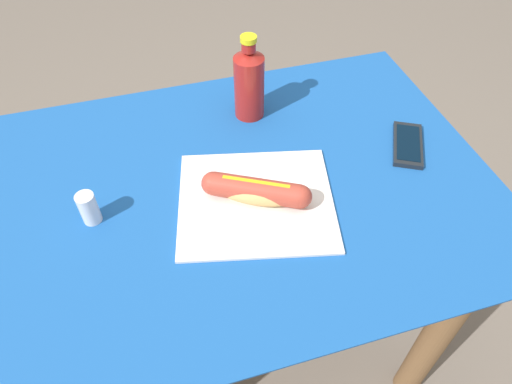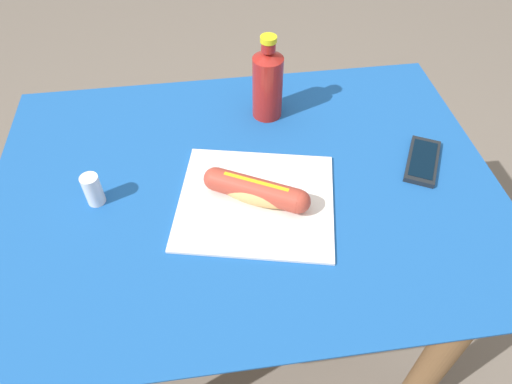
# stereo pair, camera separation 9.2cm
# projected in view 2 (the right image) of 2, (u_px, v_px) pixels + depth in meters

# --- Properties ---
(ground_plane) EXTENTS (6.00, 6.00, 0.00)m
(ground_plane) POSITION_uv_depth(u_px,v_px,m) (249.00, 336.00, 1.52)
(ground_plane) COLOR #6B6056
(ground_plane) RESTS_ON ground
(dining_table) EXTENTS (1.06, 0.78, 0.73)m
(dining_table) POSITION_uv_depth(u_px,v_px,m) (247.00, 226.00, 1.08)
(dining_table) COLOR brown
(dining_table) RESTS_ON ground
(paper_wrapper) EXTENTS (0.37, 0.34, 0.01)m
(paper_wrapper) POSITION_uv_depth(u_px,v_px,m) (256.00, 201.00, 0.94)
(paper_wrapper) COLOR silver
(paper_wrapper) RESTS_ON dining_table
(hot_dog) EXTENTS (0.20, 0.13, 0.05)m
(hot_dog) POSITION_uv_depth(u_px,v_px,m) (256.00, 191.00, 0.92)
(hot_dog) COLOR tan
(hot_dog) RESTS_ON paper_wrapper
(cell_phone) EXTENTS (0.12, 0.16, 0.01)m
(cell_phone) POSITION_uv_depth(u_px,v_px,m) (423.00, 161.00, 1.01)
(cell_phone) COLOR black
(cell_phone) RESTS_ON dining_table
(soda_bottle) EXTENTS (0.07, 0.07, 0.21)m
(soda_bottle) POSITION_uv_depth(u_px,v_px,m) (268.00, 83.00, 1.07)
(soda_bottle) COLOR maroon
(soda_bottle) RESTS_ON dining_table
(salt_shaker) EXTENTS (0.04, 0.04, 0.07)m
(salt_shaker) POSITION_uv_depth(u_px,v_px,m) (93.00, 190.00, 0.92)
(salt_shaker) COLOR silver
(salt_shaker) RESTS_ON dining_table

